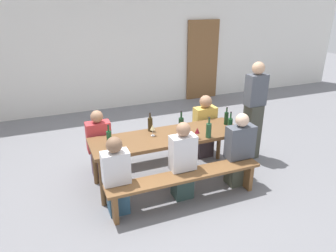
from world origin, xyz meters
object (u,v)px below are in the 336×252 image
at_px(wine_bottle_0, 226,118).
at_px(tasting_table, 168,140).
at_px(wine_bottle_5, 109,138).
at_px(seated_guest_far_1, 204,128).
at_px(wine_bottle_2, 209,130).
at_px(wine_bottle_3, 230,125).
at_px(bench_near, 186,180).
at_px(seated_guest_near_0, 117,178).
at_px(standing_host, 254,112).
at_px(wooden_door, 203,60).
at_px(seated_guest_near_2, 239,152).
at_px(seated_guest_near_1, 183,163).
at_px(wine_glass_1, 153,128).
at_px(wine_glass_0, 197,131).
at_px(seated_guest_far_0, 99,146).
at_px(wine_bottle_4, 150,124).
at_px(bench_far, 154,142).
at_px(wine_bottle_1, 181,125).

bearing_deg(wine_bottle_0, tasting_table, -176.94).
distance_m(wine_bottle_5, seated_guest_far_1, 1.88).
height_order(tasting_table, wine_bottle_2, wine_bottle_2).
distance_m(wine_bottle_0, wine_bottle_3, 0.34).
xyz_separation_m(bench_near, seated_guest_near_0, (-0.91, 0.15, 0.16)).
distance_m(bench_near, standing_host, 1.88).
relative_size(wooden_door, seated_guest_far_1, 1.87).
xyz_separation_m(bench_near, wine_bottle_3, (0.90, 0.39, 0.51)).
bearing_deg(seated_guest_near_2, wine_bottle_0, -9.79).
relative_size(wine_bottle_2, standing_host, 0.19).
relative_size(wooden_door, bench_near, 0.96).
xyz_separation_m(wooden_door, tasting_table, (-2.46, -3.63, -0.38)).
distance_m(bench_near, seated_guest_near_1, 0.24).
bearing_deg(seated_guest_far_1, seated_guest_near_0, -60.83).
xyz_separation_m(bench_near, wine_glass_1, (-0.21, 0.73, 0.52)).
height_order(wine_bottle_0, wine_bottle_3, wine_bottle_3).
distance_m(wine_bottle_5, wine_glass_0, 1.25).
relative_size(seated_guest_near_0, seated_guest_near_1, 0.95).
distance_m(seated_guest_far_0, seated_guest_far_1, 1.83).
bearing_deg(bench_near, tasting_table, 90.00).
xyz_separation_m(wine_bottle_3, wine_bottle_4, (-1.09, 0.52, -0.01)).
distance_m(tasting_table, seated_guest_near_2, 1.07).
height_order(tasting_table, seated_guest_far_1, seated_guest_far_1).
height_order(bench_far, standing_host, standing_host).
bearing_deg(seated_guest_far_1, standing_host, 65.25).
distance_m(wine_bottle_4, wine_bottle_5, 0.75).
relative_size(wine_bottle_3, wine_bottle_5, 1.07).
xyz_separation_m(bench_near, seated_guest_far_0, (-0.94, 1.15, 0.16)).
distance_m(tasting_table, bench_far, 0.72).
relative_size(wine_bottle_5, wine_glass_0, 1.82).
relative_size(bench_near, wine_glass_0, 12.74).
relative_size(wine_glass_0, seated_guest_near_0, 0.16).
bearing_deg(tasting_table, seated_guest_far_0, 151.97).
bearing_deg(seated_guest_near_2, seated_guest_near_0, 90.00).
relative_size(bench_near, wine_glass_1, 12.49).
height_order(wooden_door, seated_guest_near_0, wooden_door).
xyz_separation_m(wooden_door, wine_bottle_1, (-2.25, -3.63, -0.17)).
bearing_deg(bench_near, standing_host, 26.48).
relative_size(bench_far, wine_glass_1, 12.49).
distance_m(wine_bottle_0, wine_bottle_2, 0.61).
bearing_deg(wine_glass_0, wine_bottle_1, 117.22).
bearing_deg(seated_guest_far_0, bench_near, 39.25).
bearing_deg(wine_bottle_0, seated_guest_far_1, 107.34).
relative_size(wine_bottle_3, seated_guest_far_1, 0.30).
bearing_deg(bench_near, wine_bottle_5, 144.58).
bearing_deg(bench_far, seated_guest_near_2, -51.08).
distance_m(wine_bottle_1, standing_host, 1.43).
bearing_deg(wine_bottle_3, seated_guest_far_0, 157.54).
bearing_deg(seated_guest_near_1, wine_glass_1, 21.88).
height_order(wine_bottle_0, wine_bottle_1, wine_bottle_1).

